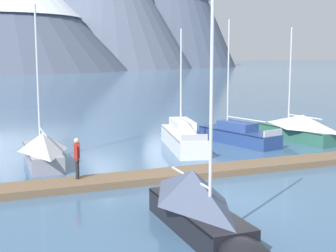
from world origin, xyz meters
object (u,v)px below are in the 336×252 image
at_px(person_on_dock, 77,155).
at_px(sailboat_second_berth, 42,148).
at_px(sailboat_outer_slip, 295,128).
at_px(sailboat_mid_dock_port, 200,206).
at_px(sailboat_mid_dock_starboard, 181,136).
at_px(sailboat_far_berth, 232,134).

bearing_deg(person_on_dock, sailboat_second_berth, 97.26).
bearing_deg(sailboat_second_berth, sailboat_outer_slip, 0.71).
relative_size(sailboat_mid_dock_port, sailboat_outer_slip, 1.04).
bearing_deg(sailboat_mid_dock_starboard, sailboat_far_berth, 4.44).
bearing_deg(sailboat_far_berth, sailboat_second_berth, -174.51).
bearing_deg(sailboat_mid_dock_port, sailboat_outer_slip, 41.93).
relative_size(sailboat_mid_dock_starboard, sailboat_outer_slip, 1.02).
bearing_deg(sailboat_mid_dock_port, sailboat_second_berth, 102.77).
xyz_separation_m(sailboat_mid_dock_port, sailboat_outer_slip, (13.18, 11.84, -0.07)).
height_order(sailboat_second_berth, sailboat_outer_slip, sailboat_second_berth).
xyz_separation_m(sailboat_mid_dock_starboard, sailboat_far_berth, (3.64, 0.28, -0.12)).
distance_m(sailboat_far_berth, person_on_dock, 12.63).
height_order(sailboat_mid_dock_port, sailboat_far_berth, sailboat_far_berth).
bearing_deg(sailboat_mid_dock_starboard, sailboat_outer_slip, -4.84).
distance_m(sailboat_outer_slip, person_on_dock, 16.00).
relative_size(sailboat_second_berth, person_on_dock, 4.63).
relative_size(sailboat_mid_dock_port, sailboat_far_berth, 0.99).
relative_size(sailboat_mid_dock_starboard, person_on_dock, 4.32).
xyz_separation_m(sailboat_far_berth, person_on_dock, (-11.15, -5.88, 0.73)).
bearing_deg(sailboat_far_berth, sailboat_outer_slip, -12.96).
bearing_deg(sailboat_outer_slip, sailboat_second_berth, -179.29).
bearing_deg(person_on_dock, sailboat_outer_slip, 17.99).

